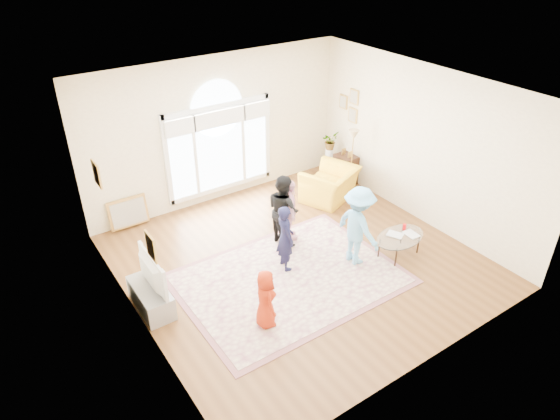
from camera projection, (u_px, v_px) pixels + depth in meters
ground at (299, 261)px, 9.31m from camera, size 6.00×6.00×0.00m
room_shell at (222, 134)px, 10.53m from camera, size 6.00×6.00×6.00m
area_rug at (290, 279)px, 8.83m from camera, size 3.60×2.60×0.02m
rug_border at (290, 279)px, 8.83m from camera, size 3.80×2.80×0.01m
tv_console at (151, 298)px, 8.09m from camera, size 0.45×1.00×0.42m
television at (147, 273)px, 7.83m from camera, size 0.17×1.02×0.58m
coffee_table at (400, 237)px, 9.26m from camera, size 1.15×0.81×0.54m
armchair at (330, 184)px, 11.13m from camera, size 1.44×1.36×0.75m
side_cabinet at (345, 169)px, 11.86m from camera, size 0.40×0.50×0.70m
floor_lamp at (353, 140)px, 11.00m from camera, size 0.30×0.30×1.51m
plant_pedestal at (329, 162)px, 12.19m from camera, size 0.20×0.20×0.70m
potted_plant at (330, 141)px, 11.90m from camera, size 0.48×0.45×0.43m
leaning_picture at (131, 227)px, 10.31m from camera, size 0.80×0.14×0.62m
child_red at (266, 299)px, 7.60m from camera, size 0.41×0.54×1.00m
child_navy at (285, 238)px, 8.80m from camera, size 0.37×0.50×1.26m
child_black at (283, 209)px, 9.49m from camera, size 0.56×0.71×1.42m
child_pink at (290, 210)px, 9.60m from camera, size 0.57×0.81×1.27m
child_blue at (358, 226)px, 8.89m from camera, size 0.56×0.98×1.52m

